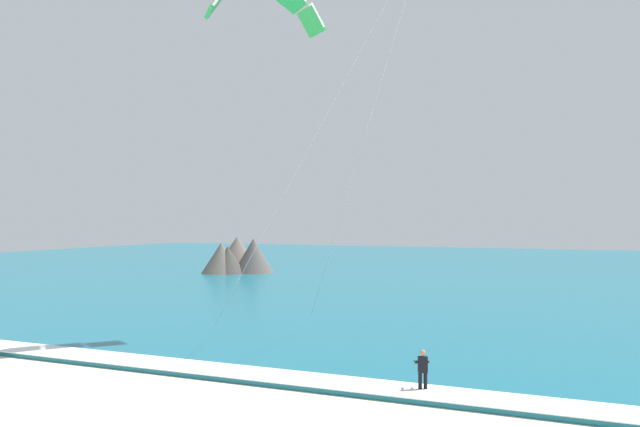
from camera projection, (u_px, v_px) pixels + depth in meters
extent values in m
cube|color=#146075|center=(563.00, 272.00, 76.29)|extent=(200.00, 120.00, 0.20)
cube|color=white|center=(497.00, 400.00, 22.04)|extent=(200.00, 2.05, 0.04)
ellipsoid|color=yellow|center=(423.00, 395.00, 23.38)|extent=(1.01, 1.45, 0.05)
cube|color=black|center=(424.00, 392.00, 23.58)|extent=(0.17, 0.12, 0.04)
cube|color=black|center=(421.00, 395.00, 23.17)|extent=(0.17, 0.12, 0.04)
cylinder|color=black|center=(420.00, 384.00, 23.38)|extent=(0.14, 0.14, 0.84)
cylinder|color=black|center=(425.00, 384.00, 23.39)|extent=(0.14, 0.14, 0.84)
cube|color=black|center=(423.00, 365.00, 23.39)|extent=(0.39, 0.33, 0.60)
sphere|color=#9E704C|center=(423.00, 353.00, 23.39)|extent=(0.22, 0.22, 0.22)
cylinder|color=black|center=(417.00, 362.00, 23.54)|extent=(0.30, 0.49, 0.22)
cylinder|color=black|center=(427.00, 362.00, 23.56)|extent=(0.30, 0.49, 0.22)
cylinder|color=black|center=(421.00, 361.00, 23.77)|extent=(0.51, 0.27, 0.04)
cube|color=#3F3F42|center=(422.00, 370.00, 23.51)|extent=(0.14, 0.12, 0.10)
cube|color=green|center=(312.00, 21.00, 35.59)|extent=(1.71, 1.40, 1.56)
cube|color=white|center=(317.00, 15.00, 35.14)|extent=(0.70, 0.89, 1.32)
cube|color=green|center=(290.00, 0.00, 35.14)|extent=(1.89, 1.83, 1.15)
cube|color=green|center=(216.00, 3.00, 32.48)|extent=(1.52, 1.74, 1.56)
cylinder|color=#B2B2B7|center=(359.00, 157.00, 29.61)|extent=(8.86, 9.09, 16.48)
cylinder|color=#B2B2B7|center=(306.00, 154.00, 28.06)|extent=(12.11, 4.32, 16.48)
cone|color=#665B51|center=(237.00, 255.00, 76.95)|extent=(6.31, 6.31, 4.38)
cone|color=#665B51|center=(221.00, 259.00, 73.82)|extent=(4.90, 4.90, 3.78)
cone|color=#56514C|center=(253.00, 256.00, 74.73)|extent=(5.07, 5.07, 4.24)
cone|color=#47423D|center=(228.00, 261.00, 73.73)|extent=(4.40, 4.40, 3.37)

